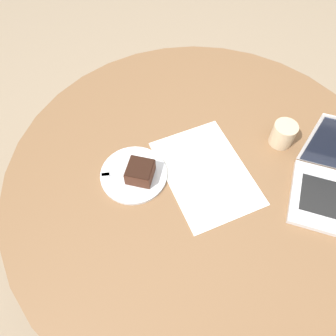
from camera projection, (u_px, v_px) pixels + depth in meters
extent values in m
plane|color=gray|center=(190.00, 244.00, 1.69)|extent=(12.00, 12.00, 0.00)
cylinder|color=brown|center=(190.00, 244.00, 1.69)|extent=(0.55, 0.55, 0.02)
cylinder|color=brown|center=(195.00, 217.00, 1.40)|extent=(0.12, 0.12, 0.66)
cylinder|color=brown|center=(201.00, 176.00, 1.11)|extent=(1.32, 1.32, 0.03)
cube|color=white|center=(206.00, 172.00, 1.10)|extent=(0.42, 0.33, 0.00)
cylinder|color=silver|center=(134.00, 175.00, 1.09)|extent=(0.22, 0.22, 0.01)
cube|color=#472619|center=(140.00, 172.00, 1.06)|extent=(0.12, 0.12, 0.05)
cube|color=black|center=(140.00, 167.00, 1.03)|extent=(0.11, 0.11, 0.00)
cube|color=silver|center=(127.00, 172.00, 1.08)|extent=(0.09, 0.16, 0.00)
cube|color=silver|center=(105.00, 175.00, 1.08)|extent=(0.04, 0.04, 0.00)
cylinder|color=#C6AD89|center=(283.00, 134.00, 1.13)|extent=(0.08, 0.08, 0.09)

